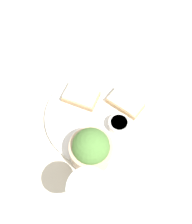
% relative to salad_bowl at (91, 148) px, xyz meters
% --- Properties ---
extents(ground_plane, '(4.00, 4.00, 0.00)m').
position_rel_salad_bowl_xyz_m(ground_plane, '(-0.02, -0.12, -0.06)').
color(ground_plane, beige).
extents(dinner_plate, '(0.30, 0.30, 0.01)m').
position_rel_salad_bowl_xyz_m(dinner_plate, '(-0.02, -0.12, -0.05)').
color(dinner_plate, white).
rests_on(dinner_plate, ground_plane).
extents(salad_bowl, '(0.11, 0.11, 0.10)m').
position_rel_salad_bowl_xyz_m(salad_bowl, '(0.00, 0.00, 0.00)').
color(salad_bowl, tan).
rests_on(salad_bowl, dinner_plate).
extents(sauce_ramekin, '(0.06, 0.06, 0.03)m').
position_rel_salad_bowl_xyz_m(sauce_ramekin, '(-0.08, -0.08, -0.03)').
color(sauce_ramekin, white).
rests_on(sauce_ramekin, dinner_plate).
extents(cheese_toast_near, '(0.12, 0.10, 0.03)m').
position_rel_salad_bowl_xyz_m(cheese_toast_near, '(0.02, -0.18, -0.03)').
color(cheese_toast_near, tan).
rests_on(cheese_toast_near, dinner_plate).
extents(cheese_toast_far, '(0.12, 0.11, 0.03)m').
position_rel_salad_bowl_xyz_m(cheese_toast_far, '(-0.10, -0.15, -0.03)').
color(cheese_toast_far, tan).
rests_on(cheese_toast_far, dinner_plate).
extents(wine_glass, '(0.09, 0.09, 0.19)m').
position_rel_salad_bowl_xyz_m(wine_glass, '(0.01, 0.13, 0.08)').
color(wine_glass, silver).
rests_on(wine_glass, ground_plane).
extents(fork, '(0.19, 0.06, 0.01)m').
position_rel_salad_bowl_xyz_m(fork, '(0.23, -0.03, -0.05)').
color(fork, silver).
rests_on(fork, ground_plane).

